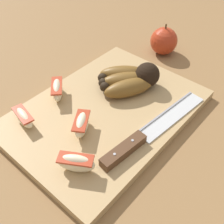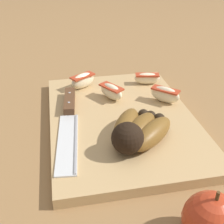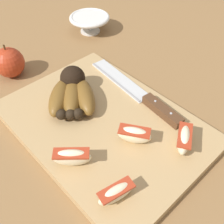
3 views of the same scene
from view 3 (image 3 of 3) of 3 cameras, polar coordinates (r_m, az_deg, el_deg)
ground_plane at (r=0.56m, az=-1.25°, el=-2.95°), size 6.00×6.00×0.00m
cutting_board at (r=0.55m, az=-1.87°, el=-2.52°), size 0.41×0.29×0.02m
banana_bunch at (r=0.58m, az=-8.48°, el=4.06°), size 0.15×0.14×0.06m
chefs_knife at (r=0.58m, az=7.28°, el=2.81°), size 0.28×0.06×0.02m
apple_wedge_near at (r=0.47m, az=-8.56°, el=-9.48°), size 0.06×0.06×0.04m
apple_wedge_middle at (r=0.50m, az=15.04°, el=-5.59°), size 0.05×0.07×0.04m
apple_wedge_far at (r=0.43m, az=0.92°, el=-16.81°), size 0.03×0.07×0.03m
apple_wedge_extra at (r=0.49m, az=4.48°, el=-5.03°), size 0.07×0.05×0.04m
whole_apple at (r=0.71m, az=-21.02°, el=9.81°), size 0.07×0.07×0.09m
ceramic_bowl at (r=0.86m, az=-4.76°, el=18.47°), size 0.12×0.12×0.05m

